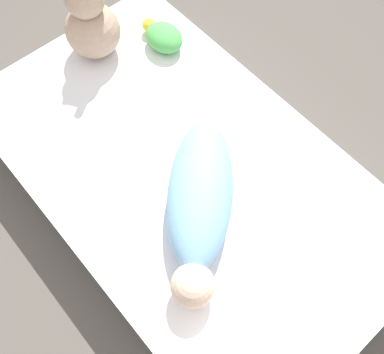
# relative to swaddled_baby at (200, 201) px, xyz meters

# --- Properties ---
(ground_plane) EXTENTS (12.00, 12.00, 0.00)m
(ground_plane) POSITION_rel_swaddled_baby_xyz_m (0.16, -0.07, -0.31)
(ground_plane) COLOR #514C47
(bed_mattress) EXTENTS (1.54, 0.91, 0.23)m
(bed_mattress) POSITION_rel_swaddled_baby_xyz_m (0.16, -0.07, -0.20)
(bed_mattress) COLOR white
(bed_mattress) RESTS_ON ground_plane
(swaddled_baby) EXTENTS (0.52, 0.53, 0.16)m
(swaddled_baby) POSITION_rel_swaddled_baby_xyz_m (0.00, 0.00, 0.00)
(swaddled_baby) COLOR #7FB7E5
(swaddled_baby) RESTS_ON bed_mattress
(bunny_plush) EXTENTS (0.21, 0.21, 0.38)m
(bunny_plush) POSITION_rel_swaddled_baby_xyz_m (0.77, -0.15, 0.06)
(bunny_plush) COLOR tan
(bunny_plush) RESTS_ON bed_mattress
(turtle_plush) EXTENTS (0.20, 0.13, 0.09)m
(turtle_plush) POSITION_rel_swaddled_baby_xyz_m (0.63, -0.37, -0.04)
(turtle_plush) COLOR #51B756
(turtle_plush) RESTS_ON bed_mattress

